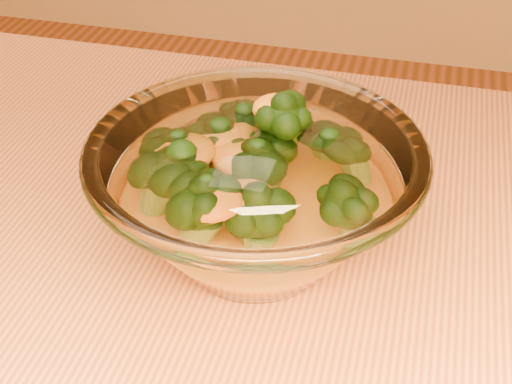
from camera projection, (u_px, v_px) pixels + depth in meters
The scene contains 3 objects.
glass_bowl at pixel (256, 198), 0.46m from camera, with size 0.22×0.22×0.10m.
cheese_sauce at pixel (256, 222), 0.48m from camera, with size 0.13×0.13×0.04m, color orange.
broccoli_heap at pixel (247, 172), 0.46m from camera, with size 0.16×0.14×0.08m.
Camera 1 is at (0.18, -0.24, 1.08)m, focal length 50.00 mm.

